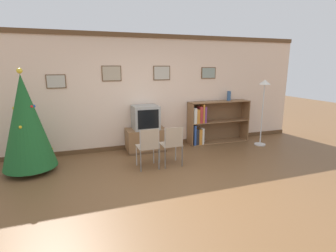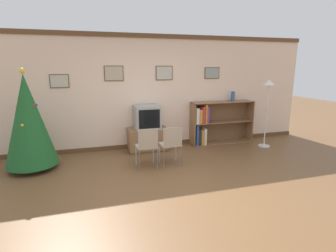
{
  "view_description": "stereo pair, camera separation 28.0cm",
  "coord_description": "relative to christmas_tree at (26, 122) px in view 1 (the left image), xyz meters",
  "views": [
    {
      "loc": [
        -1.44,
        -3.65,
        1.97
      ],
      "look_at": [
        0.32,
        1.34,
        0.76
      ],
      "focal_mm": 28.0,
      "sensor_mm": 36.0,
      "label": 1
    },
    {
      "loc": [
        -1.18,
        -3.74,
        1.97
      ],
      "look_at": [
        0.32,
        1.34,
        0.76
      ],
      "focal_mm": 28.0,
      "sensor_mm": 36.0,
      "label": 2
    }
  ],
  "objects": [
    {
      "name": "folding_chair_right",
      "position": [
        2.64,
        -0.63,
        -0.49
      ],
      "size": [
        0.4,
        0.4,
        0.82
      ],
      "color": "tan",
      "rests_on": "ground_plane"
    },
    {
      "name": "television",
      "position": [
        2.39,
        0.5,
        -0.15
      ],
      "size": [
        0.59,
        0.51,
        0.55
      ],
      "color": "#9E9E99",
      "rests_on": "tv_console"
    },
    {
      "name": "christmas_tree",
      "position": [
        0.0,
        0.0,
        0.0
      ],
      "size": [
        0.96,
        0.96,
        1.94
      ],
      "color": "maroon",
      "rests_on": "ground_plane"
    },
    {
      "name": "standing_lamp",
      "position": [
        5.26,
        -0.02,
        0.3
      ],
      "size": [
        0.28,
        0.28,
        1.65
      ],
      "color": "silver",
      "rests_on": "ground_plane"
    },
    {
      "name": "vase",
      "position": [
        4.69,
        0.63,
        0.25
      ],
      "size": [
        0.1,
        0.1,
        0.25
      ],
      "color": "#335684",
      "rests_on": "bookshelf"
    },
    {
      "name": "wall_back",
      "position": [
        2.34,
        0.83,
        0.39
      ],
      "size": [
        8.73,
        0.11,
        2.7
      ],
      "color": "beige",
      "rests_on": "ground_plane"
    },
    {
      "name": "folding_chair_left",
      "position": [
        2.15,
        -0.63,
        -0.49
      ],
      "size": [
        0.4,
        0.4,
        0.82
      ],
      "color": "tan",
      "rests_on": "ground_plane"
    },
    {
      "name": "bookshelf",
      "position": [
        4.1,
        0.6,
        -0.43
      ],
      "size": [
        1.65,
        0.36,
        1.08
      ],
      "color": "olive",
      "rests_on": "ground_plane"
    },
    {
      "name": "tv_console",
      "position": [
        2.39,
        0.5,
        -0.69
      ],
      "size": [
        0.91,
        0.52,
        0.54
      ],
      "color": "brown",
      "rests_on": "ground_plane"
    },
    {
      "name": "ground_plane",
      "position": [
        2.34,
        -1.65,
        -0.96
      ],
      "size": [
        24.0,
        24.0,
        0.0
      ],
      "primitive_type": "plane",
      "color": "brown"
    }
  ]
}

